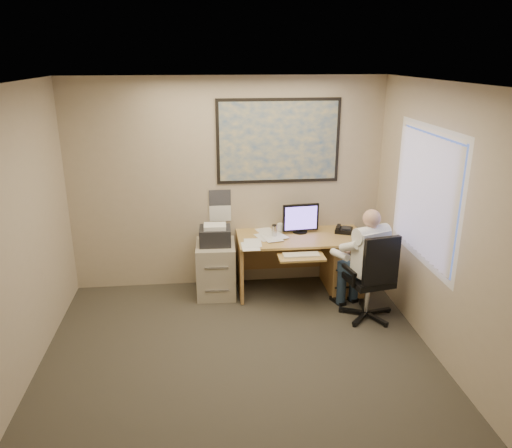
{
  "coord_description": "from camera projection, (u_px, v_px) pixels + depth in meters",
  "views": [
    {
      "loc": [
        -0.32,
        -3.94,
        2.93
      ],
      "look_at": [
        0.26,
        1.3,
        1.13
      ],
      "focal_mm": 35.0,
      "sensor_mm": 36.0,
      "label": 1
    }
  ],
  "objects": [
    {
      "name": "room_shell",
      "position": [
        242.0,
        250.0,
        4.26
      ],
      "size": [
        4.0,
        4.5,
        2.7
      ],
      "color": "#343128",
      "rests_on": "ground"
    },
    {
      "name": "desk",
      "position": [
        325.0,
        257.0,
        6.46
      ],
      "size": [
        1.6,
        0.97,
        1.12
      ],
      "color": "tan",
      "rests_on": "ground"
    },
    {
      "name": "world_map",
      "position": [
        278.0,
        141.0,
        6.24
      ],
      "size": [
        1.56,
        0.03,
        1.06
      ],
      "primitive_type": "cube",
      "color": "#1E4C93",
      "rests_on": "room_shell"
    },
    {
      "name": "wall_calendar",
      "position": [
        220.0,
        206.0,
        6.44
      ],
      "size": [
        0.28,
        0.01,
        0.42
      ],
      "primitive_type": "cube",
      "color": "white",
      "rests_on": "room_shell"
    },
    {
      "name": "window_blinds",
      "position": [
        425.0,
        196.0,
        5.15
      ],
      "size": [
        0.06,
        1.4,
        1.3
      ],
      "primitive_type": null,
      "color": "white",
      "rests_on": "room_shell"
    },
    {
      "name": "filing_cabinet",
      "position": [
        216.0,
        264.0,
        6.34
      ],
      "size": [
        0.5,
        0.6,
        0.94
      ],
      "rotation": [
        0.0,
        0.0,
        -0.03
      ],
      "color": "#ABA18A",
      "rests_on": "ground"
    },
    {
      "name": "office_chair",
      "position": [
        368.0,
        294.0,
        5.75
      ],
      "size": [
        0.75,
        0.75,
        1.07
      ],
      "rotation": [
        0.0,
        0.0,
        0.19
      ],
      "color": "black",
      "rests_on": "ground"
    },
    {
      "name": "person",
      "position": [
        369.0,
        264.0,
        5.71
      ],
      "size": [
        0.77,
        0.9,
        1.31
      ],
      "primitive_type": null,
      "rotation": [
        0.0,
        0.0,
        0.36
      ],
      "color": "white",
      "rests_on": "office_chair"
    }
  ]
}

